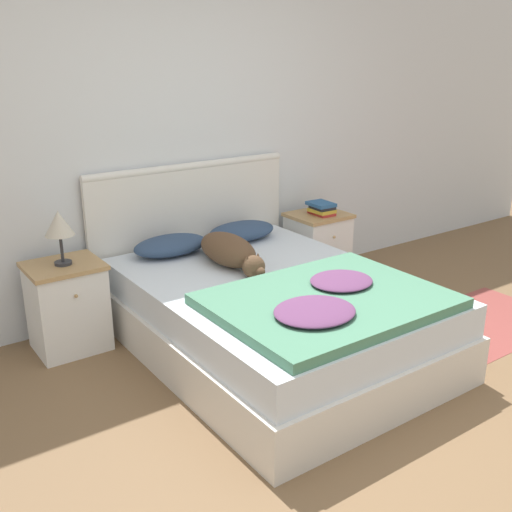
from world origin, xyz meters
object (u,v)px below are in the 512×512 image
object	(u,v)px
pillow_right	(242,231)
dog	(230,251)
nightstand_right	(317,247)
book_stack	(322,208)
table_lamp	(59,225)
nightstand_left	(68,306)
pillow_left	(171,245)
bed	(275,317)

from	to	relation	value
pillow_right	dog	bearing A→B (deg)	-131.73
dog	nightstand_right	bearing A→B (deg)	20.42
nightstand_right	book_stack	world-z (taller)	book_stack
table_lamp	pillow_right	bearing A→B (deg)	0.60
nightstand_left	dog	xyz separation A→B (m)	(0.99, -0.43, 0.31)
pillow_left	book_stack	distance (m)	1.38
nightstand_left	table_lamp	bearing A→B (deg)	-90.00
nightstand_right	pillow_right	bearing A→B (deg)	179.73
nightstand_right	book_stack	size ratio (longest dim) A/B	2.63
nightstand_left	nightstand_right	size ratio (longest dim) A/B	1.00
dog	table_lamp	distance (m)	1.10
nightstand_right	table_lamp	world-z (taller)	table_lamp
nightstand_left	book_stack	bearing A→B (deg)	-0.86
bed	nightstand_right	size ratio (longest dim) A/B	3.53
bed	pillow_left	xyz separation A→B (m)	(-0.30, 0.83, 0.32)
dog	table_lamp	size ratio (longest dim) A/B	2.17
pillow_right	table_lamp	distance (m)	1.41
dog	table_lamp	xyz separation A→B (m)	(-0.99, 0.42, 0.25)
pillow_left	dog	bearing A→B (deg)	-62.97
nightstand_right	dog	world-z (taller)	dog
nightstand_right	dog	size ratio (longest dim) A/B	0.78
bed	nightstand_left	bearing A→B (deg)	142.42
pillow_right	book_stack	bearing A→B (deg)	-2.65
pillow_right	book_stack	distance (m)	0.78
pillow_left	nightstand_left	bearing A→B (deg)	-179.73
nightstand_left	dog	world-z (taller)	dog
nightstand_right	pillow_right	xyz separation A→B (m)	(-0.77, 0.00, 0.28)
table_lamp	bed	bearing A→B (deg)	-37.22
table_lamp	pillow_left	bearing A→B (deg)	1.07
pillow_left	book_stack	bearing A→B (deg)	-1.49
bed	dog	size ratio (longest dim) A/B	2.74
nightstand_right	pillow_left	distance (m)	1.41
bed	pillow_right	bearing A→B (deg)	69.85
book_stack	pillow_right	bearing A→B (deg)	177.35
dog	pillow_right	bearing A→B (deg)	48.27
bed	nightstand_left	world-z (taller)	nightstand_left
nightstand_right	table_lamp	xyz separation A→B (m)	(-2.15, -0.01, 0.55)
nightstand_left	dog	distance (m)	1.12
nightstand_left	nightstand_right	distance (m)	2.15
table_lamp	book_stack	bearing A→B (deg)	-0.57
pillow_left	book_stack	size ratio (longest dim) A/B	2.43
nightstand_left	book_stack	xyz separation A→B (m)	(2.15, -0.03, 0.35)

